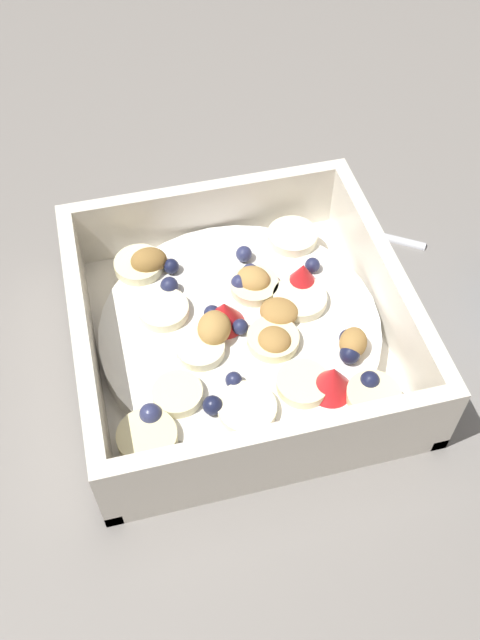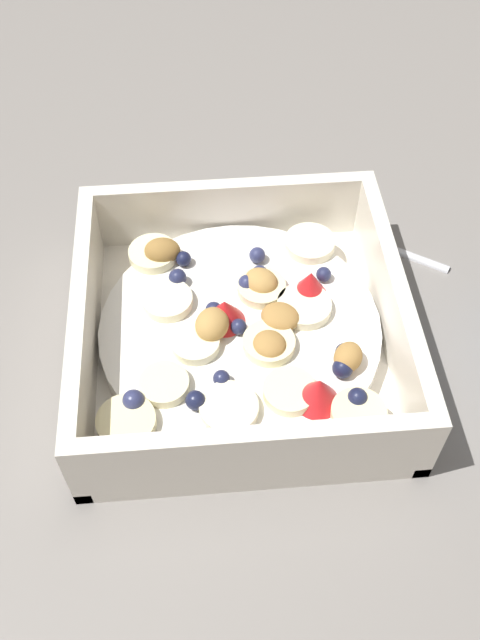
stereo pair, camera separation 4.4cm
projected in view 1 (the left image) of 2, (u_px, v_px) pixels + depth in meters
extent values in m
plane|color=gray|center=(266.00, 350.00, 0.46)|extent=(2.40, 2.40, 0.00)
cube|color=white|center=(240.00, 343.00, 0.46)|extent=(0.20, 0.20, 0.01)
cube|color=white|center=(86.00, 351.00, 0.43)|extent=(0.20, 0.01, 0.06)
cube|color=white|center=(384.00, 292.00, 0.46)|extent=(0.20, 0.01, 0.06)
cube|color=white|center=(207.00, 217.00, 0.50)|extent=(0.01, 0.18, 0.06)
cube|color=white|center=(283.00, 455.00, 0.38)|extent=(0.01, 0.18, 0.06)
cylinder|color=white|center=(240.00, 332.00, 0.45)|extent=(0.18, 0.18, 0.02)
cylinder|color=#F7EFC6|center=(292.00, 236.00, 0.49)|extent=(0.05, 0.05, 0.01)
cylinder|color=#F7EFC6|center=(200.00, 349.00, 0.43)|extent=(0.04, 0.04, 0.01)
cylinder|color=#F4EAB7|center=(303.00, 383.00, 0.41)|extent=(0.05, 0.05, 0.01)
cylinder|color=beige|center=(373.00, 396.00, 0.41)|extent=(0.04, 0.04, 0.01)
cylinder|color=#F4EAB7|center=(280.00, 338.00, 0.43)|extent=(0.04, 0.04, 0.01)
cylinder|color=#F7EFC6|center=(247.00, 409.00, 0.40)|extent=(0.05, 0.05, 0.01)
cylinder|color=beige|center=(147.00, 437.00, 0.39)|extent=(0.04, 0.04, 0.01)
cylinder|color=#F4EAB7|center=(139.00, 265.00, 0.47)|extent=(0.04, 0.04, 0.01)
cylinder|color=#F7EFC6|center=(163.00, 310.00, 0.45)|extent=(0.05, 0.05, 0.01)
cylinder|color=#F7EFC6|center=(300.00, 299.00, 0.45)|extent=(0.04, 0.04, 0.01)
cylinder|color=#F4EAB7|center=(178.00, 394.00, 0.41)|extent=(0.04, 0.04, 0.01)
cylinder|color=#F4EAB7|center=(252.00, 286.00, 0.46)|extent=(0.05, 0.05, 0.01)
cone|color=red|center=(332.00, 379.00, 0.41)|extent=(0.03, 0.03, 0.02)
cone|color=red|center=(224.00, 314.00, 0.44)|extent=(0.03, 0.03, 0.02)
cone|color=red|center=(302.00, 276.00, 0.46)|extent=(0.03, 0.03, 0.02)
sphere|color=#191E3D|center=(370.00, 381.00, 0.41)|extent=(0.01, 0.01, 0.01)
sphere|color=#23284C|center=(234.00, 380.00, 0.41)|extent=(0.01, 0.01, 0.01)
sphere|color=navy|center=(241.00, 254.00, 0.47)|extent=(0.01, 0.01, 0.01)
sphere|color=#191E3D|center=(171.00, 266.00, 0.47)|extent=(0.01, 0.01, 0.01)
sphere|color=#191E3D|center=(350.00, 354.00, 0.42)|extent=(0.01, 0.01, 0.01)
sphere|color=navy|center=(239.00, 283.00, 0.46)|extent=(0.01, 0.01, 0.01)
sphere|color=navy|center=(253.00, 271.00, 0.47)|extent=(0.01, 0.01, 0.01)
sphere|color=#23284C|center=(169.00, 286.00, 0.46)|extent=(0.01, 0.01, 0.01)
sphere|color=#23284C|center=(312.00, 265.00, 0.47)|extent=(0.01, 0.01, 0.01)
sphere|color=#23284C|center=(212.00, 313.00, 0.44)|extent=(0.01, 0.01, 0.01)
sphere|color=#191E3D|center=(213.00, 405.00, 0.40)|extent=(0.01, 0.01, 0.01)
sphere|color=navy|center=(150.00, 414.00, 0.40)|extent=(0.01, 0.01, 0.01)
sphere|color=#191E3D|center=(348.00, 338.00, 0.43)|extent=(0.01, 0.01, 0.01)
sphere|color=#23284C|center=(241.00, 328.00, 0.44)|extent=(0.01, 0.01, 0.01)
ellipsoid|color=tan|center=(260.00, 278.00, 0.46)|extent=(0.03, 0.03, 0.01)
ellipsoid|color=#AD7F42|center=(270.00, 341.00, 0.43)|extent=(0.03, 0.03, 0.01)
ellipsoid|color=tan|center=(213.00, 325.00, 0.43)|extent=(0.03, 0.03, 0.02)
ellipsoid|color=#AD7F42|center=(353.00, 343.00, 0.43)|extent=(0.03, 0.03, 0.02)
ellipsoid|color=#AD7F42|center=(279.00, 312.00, 0.44)|extent=(0.03, 0.03, 0.01)
ellipsoid|color=olive|center=(149.00, 261.00, 0.47)|extent=(0.02, 0.03, 0.02)
ellipsoid|color=silver|center=(239.00, 198.00, 0.55)|extent=(0.05, 0.06, 0.01)
cylinder|color=silver|center=(345.00, 225.00, 0.53)|extent=(0.07, 0.11, 0.01)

